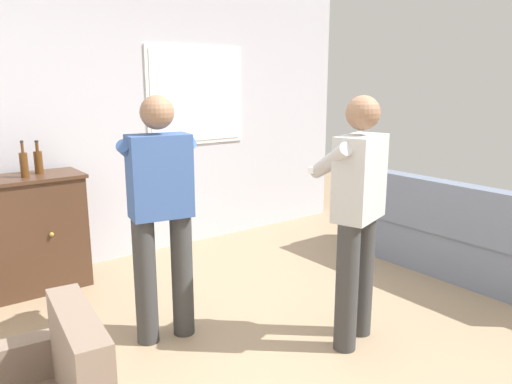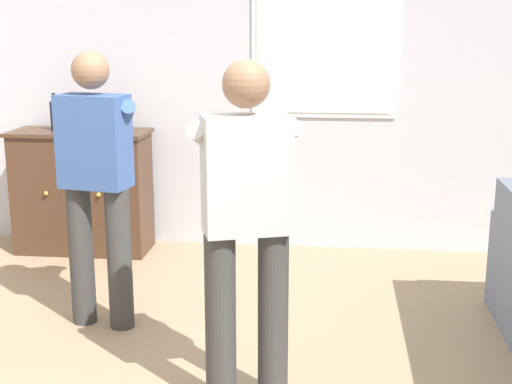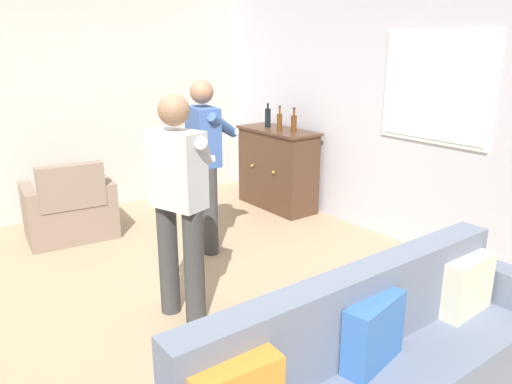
{
  "view_description": "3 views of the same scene",
  "coord_description": "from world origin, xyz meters",
  "views": [
    {
      "loc": [
        -2.1,
        -2.07,
        1.78
      ],
      "look_at": [
        0.12,
        0.85,
        0.94
      ],
      "focal_mm": 35.0,
      "sensor_mm": 36.0,
      "label": 1
    },
    {
      "loc": [
        0.75,
        -3.15,
        1.84
      ],
      "look_at": [
        0.32,
        0.63,
        0.93
      ],
      "focal_mm": 50.0,
      "sensor_mm": 36.0,
      "label": 2
    },
    {
      "loc": [
        3.39,
        -1.56,
        2.01
      ],
      "look_at": [
        0.2,
        0.84,
        0.81
      ],
      "focal_mm": 35.0,
      "sensor_mm": 36.0,
      "label": 3
    }
  ],
  "objects": [
    {
      "name": "person_standing_left",
      "position": [
        -0.66,
        0.88,
        0.94
      ],
      "size": [
        0.55,
        0.51,
        1.68
      ],
      "color": "#383838",
      "rests_on": "ground"
    },
    {
      "name": "bottle_liquor_amber",
      "position": [
        -1.05,
        2.35,
        1.1
      ],
      "size": [
        0.07,
        0.07,
        0.28
      ],
      "color": "#593314",
      "rests_on": "sideboard_cabinet"
    },
    {
      "name": "couch",
      "position": [
        2.01,
        0.25,
        0.35
      ],
      "size": [
        0.57,
        2.55,
        0.89
      ],
      "color": "slate",
      "rests_on": "ground"
    },
    {
      "name": "wall_side_left",
      "position": [
        -2.66,
        0.0,
        1.4
      ],
      "size": [
        0.12,
        5.2,
        2.8
      ],
      "primitive_type": "cube",
      "color": "beige",
      "rests_on": "ground"
    },
    {
      "name": "ground",
      "position": [
        0.0,
        0.0,
        0.0
      ],
      "size": [
        10.4,
        10.4,
        0.0
      ],
      "primitive_type": "plane",
      "color": "#9E8466"
    },
    {
      "name": "bottle_wine_green",
      "position": [
        -1.48,
        2.29,
        1.12
      ],
      "size": [
        0.07,
        0.07,
        0.3
      ],
      "color": "black",
      "rests_on": "sideboard_cabinet"
    },
    {
      "name": "bottle_spirits_clear",
      "position": [
        -1.19,
        2.24,
        1.11
      ],
      "size": [
        0.06,
        0.06,
        0.3
      ],
      "color": "#593314",
      "rests_on": "sideboard_cabinet"
    },
    {
      "name": "wall_back_with_window",
      "position": [
        0.02,
        2.66,
        1.41
      ],
      "size": [
        5.2,
        0.15,
        2.8
      ],
      "color": "silver",
      "rests_on": "ground"
    },
    {
      "name": "armchair",
      "position": [
        -1.78,
        -0.12,
        0.29
      ],
      "size": [
        0.73,
        0.95,
        0.85
      ],
      "color": "#7F6B5B",
      "rests_on": "ground"
    },
    {
      "name": "person_standing_right",
      "position": [
        0.34,
        0.05,
        0.94
      ],
      "size": [
        0.53,
        0.52,
        1.68
      ],
      "color": "#383838",
      "rests_on": "ground"
    },
    {
      "name": "sideboard_cabinet",
      "position": [
        -1.28,
        2.3,
        0.5
      ],
      "size": [
        1.1,
        0.49,
        0.99
      ],
      "color": "#472D1E",
      "rests_on": "ground"
    }
  ]
}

